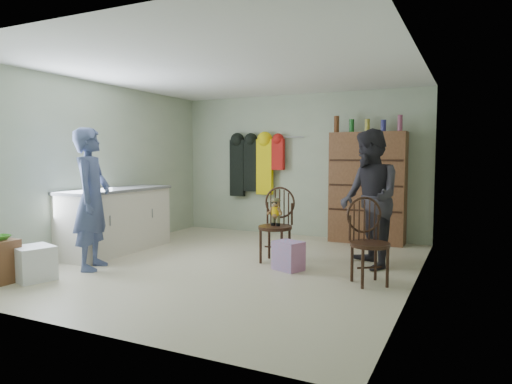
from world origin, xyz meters
The scene contains 13 objects.
ground_plane centered at (0.00, 0.00, 0.00)m, with size 5.00×5.00×0.00m, color beige.
room_walls centered at (0.00, 0.53, 1.58)m, with size 5.00×5.00×5.00m.
counter centered at (-1.95, 0.00, 0.47)m, with size 0.64×1.86×0.94m.
stool centered at (-1.95, -1.83, 0.24)m, with size 0.34×0.29×0.48m, color brown.
bowl centered at (-1.95, -1.83, 0.51)m, with size 0.21×0.21×0.05m, color green.
plastic_tub centered at (-1.71, -1.61, 0.20)m, with size 0.41×0.39×0.39m, color white.
chair_front centered at (0.43, 0.46, 0.57)m, with size 0.46×0.46×1.00m.
chair_far centered at (1.77, -0.09, 0.52)m, with size 0.60×0.60×0.96m.
striped_bag centered at (0.75, 0.08, 0.18)m, with size 0.34×0.27×0.36m, color pink.
person_left centered at (-1.49, -0.91, 0.88)m, with size 0.65×0.42×1.77m, color #44507D.
person_right centered at (1.62, 0.66, 0.88)m, with size 0.86×0.67×1.76m, color #2D2B33.
dresser centered at (1.25, 2.30, 0.91)m, with size 1.20×0.39×2.07m.
coat_rack centered at (-0.83, 2.38, 1.25)m, with size 1.42×0.12×1.09m.
Camera 1 is at (2.81, -5.13, 1.42)m, focal length 32.00 mm.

